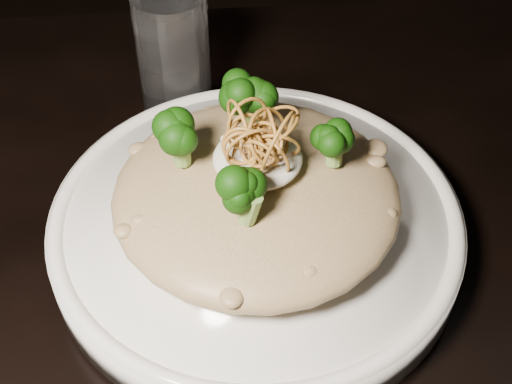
% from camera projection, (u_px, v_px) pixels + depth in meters
% --- Properties ---
extents(table, '(1.10, 0.80, 0.75)m').
position_uv_depth(table, '(294.00, 356.00, 0.58)').
color(table, black).
rests_on(table, ground).
extents(plate, '(0.31, 0.31, 0.03)m').
position_uv_depth(plate, '(256.00, 227.00, 0.55)').
color(plate, white).
rests_on(plate, table).
extents(risotto, '(0.21, 0.21, 0.05)m').
position_uv_depth(risotto, '(256.00, 194.00, 0.52)').
color(risotto, brown).
rests_on(risotto, plate).
extents(broccoli, '(0.14, 0.14, 0.05)m').
position_uv_depth(broccoli, '(262.00, 136.00, 0.49)').
color(broccoli, black).
rests_on(broccoli, risotto).
extents(cheese, '(0.06, 0.06, 0.02)m').
position_uv_depth(cheese, '(258.00, 158.00, 0.50)').
color(cheese, silver).
rests_on(cheese, risotto).
extents(shallots, '(0.07, 0.07, 0.04)m').
position_uv_depth(shallots, '(258.00, 128.00, 0.47)').
color(shallots, brown).
rests_on(shallots, cheese).
extents(drinking_glass, '(0.08, 0.08, 0.12)m').
position_uv_depth(drinking_glass, '(173.00, 52.00, 0.64)').
color(drinking_glass, white).
rests_on(drinking_glass, table).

